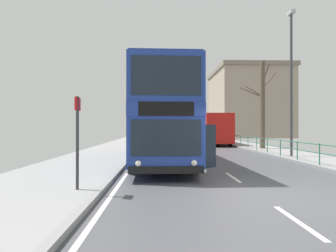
{
  "coord_description": "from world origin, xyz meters",
  "views": [
    {
      "loc": [
        -2.67,
        -7.58,
        1.82
      ],
      "look_at": [
        -2.28,
        5.04,
        1.88
      ],
      "focal_mm": 30.17,
      "sensor_mm": 36.0,
      "label": 1
    }
  ],
  "objects_px": {
    "background_bus_far_lane": "(211,128)",
    "background_building_00": "(248,103)",
    "bus_stop_sign_near": "(77,132)",
    "street_lamp_far_side": "(291,73)",
    "double_decker_bus_main": "(161,118)",
    "bare_tree_far_00": "(262,103)"
  },
  "relations": [
    {
      "from": "bus_stop_sign_near",
      "to": "bare_tree_far_00",
      "type": "bearing_deg",
      "value": 54.29
    },
    {
      "from": "background_bus_far_lane",
      "to": "bare_tree_far_00",
      "type": "height_order",
      "value": "bare_tree_far_00"
    },
    {
      "from": "background_bus_far_lane",
      "to": "background_building_00",
      "type": "distance_m",
      "value": 25.06
    },
    {
      "from": "bare_tree_far_00",
      "to": "bus_stop_sign_near",
      "type": "bearing_deg",
      "value": -125.71
    },
    {
      "from": "street_lamp_far_side",
      "to": "bare_tree_far_00",
      "type": "distance_m",
      "value": 6.11
    },
    {
      "from": "double_decker_bus_main",
      "to": "street_lamp_far_side",
      "type": "distance_m",
      "value": 8.27
    },
    {
      "from": "double_decker_bus_main",
      "to": "bare_tree_far_00",
      "type": "height_order",
      "value": "bare_tree_far_00"
    },
    {
      "from": "street_lamp_far_side",
      "to": "background_building_00",
      "type": "distance_m",
      "value": 37.25
    },
    {
      "from": "street_lamp_far_side",
      "to": "background_bus_far_lane",
      "type": "bearing_deg",
      "value": 98.51
    },
    {
      "from": "bare_tree_far_00",
      "to": "street_lamp_far_side",
      "type": "bearing_deg",
      "value": -94.64
    },
    {
      "from": "background_bus_far_lane",
      "to": "street_lamp_far_side",
      "type": "relative_size",
      "value": 1.26
    },
    {
      "from": "double_decker_bus_main",
      "to": "background_bus_far_lane",
      "type": "bearing_deg",
      "value": 70.91
    },
    {
      "from": "bus_stop_sign_near",
      "to": "street_lamp_far_side",
      "type": "relative_size",
      "value": 0.3
    },
    {
      "from": "street_lamp_far_side",
      "to": "bare_tree_far_00",
      "type": "xyz_separation_m",
      "value": [
        0.48,
        5.96,
        -1.26
      ]
    },
    {
      "from": "street_lamp_far_side",
      "to": "bare_tree_far_00",
      "type": "bearing_deg",
      "value": 85.36
    },
    {
      "from": "bus_stop_sign_near",
      "to": "background_building_00",
      "type": "relative_size",
      "value": 0.17
    },
    {
      "from": "background_building_00",
      "to": "street_lamp_far_side",
      "type": "bearing_deg",
      "value": -103.75
    },
    {
      "from": "background_bus_far_lane",
      "to": "bare_tree_far_00",
      "type": "relative_size",
      "value": 1.55
    },
    {
      "from": "bus_stop_sign_near",
      "to": "street_lamp_far_side",
      "type": "distance_m",
      "value": 13.49
    },
    {
      "from": "background_bus_far_lane",
      "to": "street_lamp_far_side",
      "type": "height_order",
      "value": "street_lamp_far_side"
    },
    {
      "from": "background_building_00",
      "to": "bare_tree_far_00",
      "type": "bearing_deg",
      "value": -105.48
    },
    {
      "from": "double_decker_bus_main",
      "to": "background_bus_far_lane",
      "type": "xyz_separation_m",
      "value": [
        5.5,
        15.89,
        -0.6
      ]
    }
  ]
}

